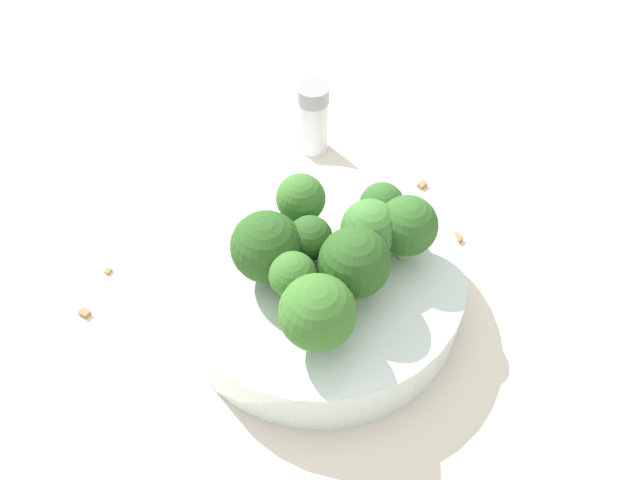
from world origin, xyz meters
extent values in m
plane|color=beige|center=(0.00, 0.00, 0.00)|extent=(3.00, 3.00, 0.00)
cylinder|color=silver|center=(0.00, 0.00, 0.02)|extent=(0.23, 0.23, 0.05)
cylinder|color=#8EB770|center=(-0.04, -0.01, 0.06)|extent=(0.01, 0.01, 0.02)
sphere|color=#28511E|center=(-0.04, -0.01, 0.08)|extent=(0.05, 0.05, 0.05)
cylinder|color=#8EB770|center=(-0.01, -0.04, 0.06)|extent=(0.03, 0.03, 0.03)
sphere|color=#386B28|center=(-0.01, -0.04, 0.08)|extent=(0.03, 0.03, 0.03)
cylinder|color=#8EB770|center=(0.01, -0.07, 0.06)|extent=(0.03, 0.03, 0.03)
sphere|color=#386B28|center=(0.01, -0.07, 0.08)|extent=(0.05, 0.05, 0.05)
cylinder|color=#8EB770|center=(-0.01, 0.00, 0.06)|extent=(0.03, 0.03, 0.03)
sphere|color=#28511E|center=(-0.01, 0.00, 0.08)|extent=(0.03, 0.03, 0.03)
cylinder|color=#8EB770|center=(0.06, 0.02, 0.06)|extent=(0.02, 0.02, 0.03)
sphere|color=#2D5B23|center=(0.06, 0.02, 0.08)|extent=(0.05, 0.05, 0.05)
cylinder|color=#7A9E5B|center=(0.03, -0.02, 0.06)|extent=(0.02, 0.02, 0.03)
sphere|color=#28511E|center=(0.03, -0.02, 0.08)|extent=(0.05, 0.05, 0.05)
cylinder|color=#8EB770|center=(-0.02, 0.04, 0.06)|extent=(0.02, 0.02, 0.03)
sphere|color=#386B28|center=(-0.02, 0.04, 0.08)|extent=(0.04, 0.04, 0.04)
cylinder|color=#8EB770|center=(0.04, 0.04, 0.06)|extent=(0.02, 0.02, 0.02)
sphere|color=#2D5B23|center=(0.04, 0.04, 0.08)|extent=(0.04, 0.04, 0.04)
cylinder|color=#8EB770|center=(0.04, 0.01, 0.06)|extent=(0.02, 0.02, 0.03)
sphere|color=#3D7533|center=(0.04, 0.01, 0.08)|extent=(0.04, 0.04, 0.04)
cylinder|color=silver|center=(-0.04, 0.19, 0.03)|extent=(0.03, 0.03, 0.06)
cylinder|color=gray|center=(-0.04, 0.19, 0.07)|extent=(0.03, 0.03, 0.02)
cube|color=olive|center=(0.11, 0.09, 0.00)|extent=(0.01, 0.01, 0.01)
cube|color=olive|center=(-0.19, -0.04, 0.00)|extent=(0.01, 0.01, 0.01)
cube|color=olive|center=(-0.19, 0.00, 0.00)|extent=(0.01, 0.01, 0.01)
cube|color=tan|center=(-0.07, 0.11, 0.00)|extent=(0.01, 0.01, 0.01)
cube|color=olive|center=(0.08, 0.15, 0.00)|extent=(0.01, 0.01, 0.01)
camera|label=1|loc=(0.05, -0.29, 0.43)|focal=35.00mm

